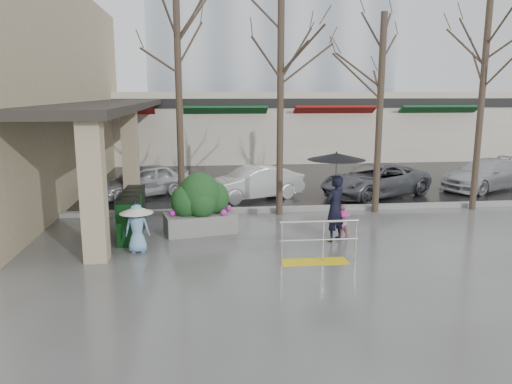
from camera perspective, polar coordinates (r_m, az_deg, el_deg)
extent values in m
plane|color=#51514F|center=(13.08, -0.09, -6.47)|extent=(120.00, 120.00, 0.00)
cube|color=black|center=(34.64, -4.05, 4.72)|extent=(120.00, 36.00, 0.01)
cube|color=gray|center=(16.90, -1.56, -2.09)|extent=(120.00, 0.30, 0.15)
cube|color=#2D2823|center=(20.67, -16.16, 9.87)|extent=(2.80, 18.00, 0.25)
cube|color=tan|center=(12.36, -18.11, 0.27)|extent=(0.55, 0.55, 3.50)
cube|color=tan|center=(18.69, -14.14, 4.09)|extent=(0.55, 0.55, 3.50)
cube|color=beige|center=(30.63, -0.02, 7.62)|extent=(34.00, 6.00, 4.00)
cube|color=maroon|center=(27.90, -16.08, 8.56)|extent=(4.50, 1.68, 0.87)
cube|color=#0F4C1E|center=(27.54, -3.54, 8.95)|extent=(4.50, 1.68, 0.87)
cube|color=maroon|center=(28.47, 8.76, 8.92)|extent=(4.50, 1.68, 0.87)
cube|color=#0F4C1E|center=(30.57, 19.82, 8.55)|extent=(4.50, 1.68, 0.87)
cube|color=black|center=(27.69, 0.65, 10.12)|extent=(34.00, 0.35, 0.50)
cube|color=yellow|center=(12.17, 6.69, -7.90)|extent=(1.60, 0.50, 0.02)
cylinder|color=silver|center=(11.86, 2.95, -5.85)|extent=(0.05, 0.05, 1.00)
cylinder|color=silver|center=(12.06, 7.67, -5.65)|extent=(0.05, 0.05, 1.00)
cylinder|color=silver|center=(12.27, 11.32, -5.47)|extent=(0.05, 0.05, 1.00)
cylinder|color=silver|center=(11.90, 7.27, -3.37)|extent=(1.90, 0.06, 0.06)
cylinder|color=silver|center=(12.02, 7.21, -5.45)|extent=(1.90, 0.04, 0.04)
cylinder|color=#382B21|center=(16.00, -8.75, 9.06)|extent=(0.22, 0.22, 6.80)
cylinder|color=#382B21|center=(16.19, 2.79, 9.56)|extent=(0.22, 0.22, 7.00)
cylinder|color=#382B21|center=(17.03, 13.94, 8.49)|extent=(0.22, 0.22, 6.50)
cylinder|color=#382B21|center=(18.52, 24.34, 9.12)|extent=(0.22, 0.22, 7.20)
imported|color=black|center=(13.70, 9.00, -1.86)|extent=(0.79, 0.74, 1.81)
cylinder|color=black|center=(13.52, 9.12, 2.01)|extent=(0.02, 0.02, 1.15)
cone|color=black|center=(13.45, 9.18, 4.04)|extent=(1.56, 1.56, 0.18)
sphere|color=black|center=(13.44, 9.20, 4.51)|extent=(0.05, 0.05, 0.05)
imported|color=#CD7D92|center=(14.04, 9.67, -3.36)|extent=(0.55, 0.48, 0.96)
cylinder|color=black|center=(14.00, 9.70, -2.66)|extent=(0.02, 0.02, 0.41)
cone|color=#F526B5|center=(13.97, 9.71, -2.20)|extent=(0.53, 0.53, 0.18)
sphere|color=black|center=(13.95, 9.73, -1.76)|extent=(0.05, 0.05, 0.05)
imported|color=#75A9D0|center=(12.99, -13.43, -4.07)|extent=(0.62, 0.41, 1.25)
cylinder|color=black|center=(12.91, -13.49, -2.82)|extent=(0.02, 0.02, 0.58)
cone|color=silver|center=(12.87, -13.53, -1.96)|extent=(0.85, 0.85, 0.18)
sphere|color=black|center=(12.84, -13.55, -1.48)|extent=(0.05, 0.05, 0.05)
cube|color=slate|center=(14.57, -6.38, -3.53)|extent=(2.17, 1.41, 0.56)
ellipsoid|color=#143F1D|center=(14.38, -6.45, -0.34)|extent=(1.23, 1.10, 1.29)
sphere|color=#143F1D|center=(14.31, -8.00, -1.06)|extent=(0.88, 0.88, 0.88)
sphere|color=#143F1D|center=(14.58, -4.91, -0.69)|extent=(0.93, 0.93, 0.93)
cube|color=#0C3713|center=(13.62, -14.57, -3.55)|extent=(0.49, 0.49, 1.17)
cube|color=black|center=(13.48, -14.70, -0.92)|extent=(0.52, 0.52, 0.09)
cube|color=black|center=(14.18, -14.19, -2.95)|extent=(0.49, 0.49, 1.17)
cube|color=black|center=(14.04, -14.32, -0.41)|extent=(0.52, 0.52, 0.09)
cube|color=#0C3512|center=(14.75, -13.84, -2.38)|extent=(0.49, 0.49, 1.17)
cube|color=black|center=(14.61, -13.96, 0.06)|extent=(0.52, 0.52, 0.09)
cube|color=black|center=(15.31, -13.51, -1.86)|extent=(0.49, 0.49, 1.17)
cube|color=black|center=(15.18, -13.63, 0.49)|extent=(0.52, 0.52, 0.09)
imported|color=silver|center=(19.81, -12.87, 1.27)|extent=(3.92, 3.23, 1.26)
imported|color=white|center=(18.85, -0.31, 1.05)|extent=(4.04, 2.72, 1.26)
imported|color=#595B61|center=(19.94, 13.43, 1.31)|extent=(4.99, 3.86, 1.26)
imported|color=#BABAC0|center=(22.90, 24.78, 1.84)|extent=(4.68, 3.48, 1.26)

